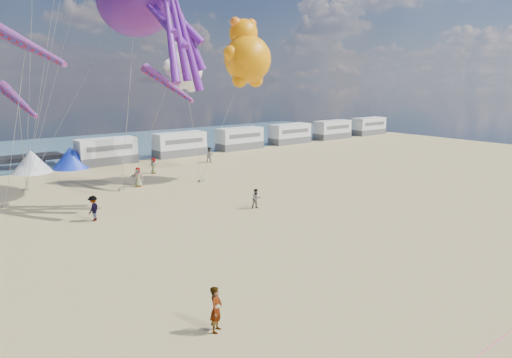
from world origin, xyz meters
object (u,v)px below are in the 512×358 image
motorhome_2 (240,139)px  motorhome_3 (290,134)px  windsock_right (19,101)px  beachgoer_1 (210,155)px  sandbag_a (5,205)px  sandbag_d (135,176)px  beachgoer_0 (154,166)px  motorhome_5 (369,126)px  standing_person (216,309)px  kite_teddy_orange (248,59)px  windsock_mid (168,84)px  sandbag_e (26,190)px  motorhome_1 (180,144)px  tent_blue (71,157)px  windsock_left (26,44)px  beachgoer_6 (138,177)px  beachgoer_2 (93,208)px  kite_panda (184,70)px  beachgoer_7 (256,199)px  sandbag_b (122,189)px  motorhome_4 (332,130)px  motorhome_0 (107,151)px  sandbag_c (201,181)px  tent_white (32,161)px

motorhome_2 → motorhome_3: 9.50m
motorhome_3 → windsock_right: size_ratio=1.48×
beachgoer_1 → sandbag_a: size_ratio=3.68×
sandbag_d → beachgoer_0: bearing=6.8°
motorhome_5 → sandbag_a: size_ratio=13.20×
standing_person → kite_teddy_orange: bearing=13.2°
windsock_mid → windsock_right: bearing=168.0°
sandbag_e → kite_teddy_orange: (18.37, -7.92, 11.29)m
motorhome_3 → windsock_mid: bearing=-152.7°
motorhome_1 → kite_teddy_orange: kite_teddy_orange is taller
motorhome_5 → windsock_right: windsock_right is taller
sandbag_a → standing_person: bearing=-83.2°
beachgoer_1 → sandbag_d: beachgoer_1 is taller
tent_blue → windsock_left: size_ratio=0.50×
beachgoer_1 → beachgoer_6: beachgoer_1 is taller
motorhome_3 → standing_person: bearing=-135.3°
sandbag_e → beachgoer_2: bearing=-82.1°
standing_person → sandbag_d: 30.86m
motorhome_5 → kite_panda: size_ratio=1.14×
motorhome_2 → sandbag_e: size_ratio=13.20×
sandbag_e → windsock_mid: size_ratio=0.07×
standing_person → beachgoer_0: 31.86m
beachgoer_7 → sandbag_b: (-5.72, 11.86, -0.65)m
sandbag_b → kite_teddy_orange: kite_teddy_orange is taller
motorhome_4 → sandbag_b: bearing=-162.1°
sandbag_d → tent_blue: bearing=112.6°
beachgoer_6 → motorhome_3: bearing=59.7°
beachgoer_1 → kite_teddy_orange: (-1.90, -9.95, 10.48)m
motorhome_0 → beachgoer_7: bearing=-85.5°
sandbag_a → tent_blue: bearing=55.9°
motorhome_4 → sandbag_c: bearing=-156.8°
beachgoer_7 → kite_teddy_orange: bearing=67.9°
beachgoer_2 → sandbag_e: size_ratio=3.56×
sandbag_b → kite_panda: bearing=-4.4°
beachgoer_2 → sandbag_b: size_ratio=3.56×
beachgoer_6 → sandbag_d: beachgoer_6 is taller
windsock_mid → beachgoer_1: bearing=26.9°
motorhome_1 → sandbag_c: size_ratio=13.20×
sandbag_a → windsock_left: bearing=-66.2°
beachgoer_6 → kite_panda: 10.57m
beachgoer_2 → windsock_mid: windsock_mid is taller
tent_white → windsock_left: (-3.09, -17.09, 10.63)m
tent_white → sandbag_c: size_ratio=8.00×
tent_white → beachgoer_0: size_ratio=2.42×
standing_person → sandbag_a: (-2.95, 24.86, -0.81)m
motorhome_1 → sandbag_d: size_ratio=13.20×
sandbag_c → windsock_mid: bearing=171.7°
sandbag_c → windsock_left: 18.96m
windsock_mid → beachgoer_7: bearing=-97.1°
motorhome_3 → sandbag_a: bearing=-162.4°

